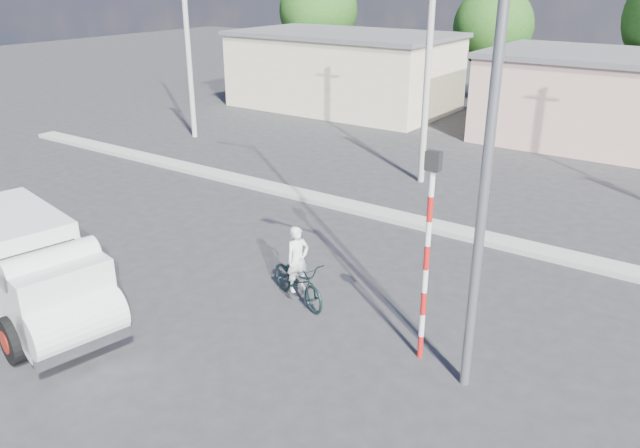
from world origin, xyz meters
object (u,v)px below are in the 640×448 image
Objects in this scene: cyclist at (298,271)px; traffic_pole at (428,241)px; streetlight at (481,128)px; bicycle at (298,280)px; truck at (29,269)px.

traffic_pole is (3.46, -0.45, 1.79)m from cyclist.
cyclist is 6.10m from streetlight.
truck is at bearing 153.76° from bicycle.
cyclist is (0.00, 0.00, 0.26)m from bicycle.
streetlight is (0.94, -0.30, 2.37)m from traffic_pole.
truck is 8.74m from traffic_pole.
cyclist is 0.37× the size of traffic_pole.
streetlight reaches higher than truck.
bicycle is 0.26m from cyclist.
truck is 6.00m from cyclist.
traffic_pole reaches higher than cyclist.
bicycle is 0.23× the size of streetlight.
truck is 6.03m from bicycle.
truck is at bearing -159.29° from streetlight.
truck is 3.60× the size of cyclist.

